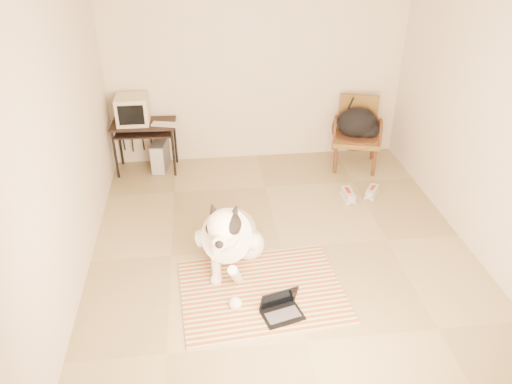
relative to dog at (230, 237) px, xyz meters
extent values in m
plane|color=#9D8C60|center=(0.56, 0.27, -0.38)|extent=(4.50, 4.50, 0.00)
plane|color=beige|center=(0.56, 2.52, 0.97)|extent=(4.50, 0.00, 4.50)
plane|color=beige|center=(0.56, -1.98, 0.97)|extent=(4.50, 0.00, 4.50)
plane|color=beige|center=(-1.44, 0.27, 0.97)|extent=(0.00, 4.50, 4.50)
plane|color=beige|center=(2.56, 0.27, 0.97)|extent=(0.00, 4.50, 4.50)
cube|color=#BB4722|center=(0.30, -0.85, -0.37)|extent=(1.54, 0.35, 0.02)
cube|color=#3E7237|center=(0.28, -0.62, -0.37)|extent=(1.54, 0.35, 0.02)
cube|color=#66366C|center=(0.27, -0.39, -0.37)|extent=(1.54, 0.35, 0.02)
cube|color=yellow|center=(0.25, -0.16, -0.37)|extent=(1.54, 0.35, 0.02)
cube|color=beige|center=(0.23, 0.08, -0.37)|extent=(1.54, 0.35, 0.02)
sphere|color=white|center=(-0.11, 0.23, -0.22)|extent=(0.33, 0.33, 0.33)
sphere|color=white|center=(0.20, 0.16, -0.22)|extent=(0.33, 0.33, 0.33)
ellipsoid|color=white|center=(0.04, 0.18, -0.19)|extent=(0.40, 0.37, 0.33)
ellipsoid|color=white|center=(0.00, -0.01, 0.03)|extent=(0.56, 0.82, 0.71)
cylinder|color=silver|center=(0.00, 0.00, 0.03)|extent=(0.61, 0.73, 0.65)
sphere|color=white|center=(-0.05, -0.21, 0.19)|extent=(0.27, 0.27, 0.27)
sphere|color=white|center=(-0.07, -0.32, 0.36)|extent=(0.30, 0.30, 0.30)
ellipsoid|color=black|center=(-0.03, -0.33, 0.38)|extent=(0.23, 0.26, 0.22)
cylinder|color=white|center=(-0.10, -0.44, 0.31)|extent=(0.16, 0.18, 0.13)
sphere|color=black|center=(-0.12, -0.53, 0.31)|extent=(0.07, 0.07, 0.07)
cone|color=black|center=(-0.16, -0.23, 0.48)|extent=(0.15, 0.17, 0.19)
cone|color=black|center=(0.04, -0.27, 0.48)|extent=(0.15, 0.16, 0.19)
torus|color=silver|center=(-0.06, -0.23, 0.24)|extent=(0.29, 0.19, 0.24)
cylinder|color=white|center=(-0.16, -0.20, -0.14)|extent=(0.12, 0.15, 0.45)
cylinder|color=white|center=(0.02, -0.38, -0.17)|extent=(0.18, 0.41, 0.46)
sphere|color=white|center=(-0.16, -0.23, -0.33)|extent=(0.12, 0.12, 0.12)
sphere|color=white|center=(0.00, -0.59, -0.32)|extent=(0.12, 0.12, 0.12)
cone|color=black|center=(0.09, 0.47, -0.33)|extent=(0.12, 0.46, 0.11)
cube|color=black|center=(0.40, -0.75, -0.35)|extent=(0.41, 0.33, 0.02)
cube|color=#4A4A4C|center=(0.41, -0.76, -0.34)|extent=(0.33, 0.22, 0.00)
cube|color=black|center=(0.38, -0.66, -0.23)|extent=(0.36, 0.17, 0.23)
cube|color=black|center=(0.38, -0.67, -0.23)|extent=(0.32, 0.15, 0.20)
cube|color=black|center=(-0.97, 2.26, 0.30)|extent=(0.85, 0.50, 0.03)
cube|color=black|center=(-0.97, 2.21, 0.19)|extent=(0.75, 0.40, 0.02)
cylinder|color=black|center=(-1.36, 2.08, -0.05)|extent=(0.03, 0.03, 0.66)
cylinder|color=black|center=(-1.34, 2.47, -0.05)|extent=(0.03, 0.03, 0.66)
cylinder|color=black|center=(-0.60, 2.05, -0.05)|extent=(0.03, 0.03, 0.66)
cylinder|color=black|center=(-0.59, 2.44, -0.05)|extent=(0.03, 0.03, 0.66)
cube|color=#C2B698|center=(-1.09, 2.28, 0.49)|extent=(0.41, 0.39, 0.36)
cube|color=black|center=(-1.09, 2.09, 0.49)|extent=(0.32, 0.02, 0.26)
cube|color=#C2B698|center=(-0.68, 2.15, 0.32)|extent=(0.37, 0.22, 0.02)
cube|color=#4A4A4C|center=(-0.80, 2.28, -0.18)|extent=(0.24, 0.45, 0.41)
cube|color=#B2B1B6|center=(-0.83, 2.06, -0.18)|extent=(0.17, 0.04, 0.39)
cube|color=brown|center=(1.87, 2.04, 0.04)|extent=(0.76, 0.75, 0.06)
cylinder|color=#381C0F|center=(1.87, 2.04, 0.08)|extent=(0.58, 0.58, 0.04)
cube|color=brown|center=(1.95, 2.31, 0.32)|extent=(0.52, 0.19, 0.47)
cylinder|color=#381C0F|center=(1.55, 1.87, -0.19)|extent=(0.05, 0.05, 0.38)
cylinder|color=#381C0F|center=(1.70, 2.36, -0.19)|extent=(0.05, 0.05, 0.38)
cylinder|color=#381C0F|center=(2.04, 1.72, -0.19)|extent=(0.05, 0.05, 0.38)
cylinder|color=#381C0F|center=(2.19, 2.21, -0.19)|extent=(0.05, 0.05, 0.38)
ellipsoid|color=black|center=(1.87, 2.07, 0.25)|extent=(0.55, 0.45, 0.41)
ellipsoid|color=black|center=(2.00, 2.01, 0.17)|extent=(0.34, 0.28, 0.23)
cube|color=white|center=(1.55, 1.19, -0.37)|extent=(0.13, 0.31, 0.03)
cube|color=gray|center=(1.55, 1.19, -0.32)|extent=(0.12, 0.30, 0.10)
cube|color=#A52716|center=(1.55, 1.19, -0.28)|extent=(0.05, 0.15, 0.02)
cube|color=white|center=(1.87, 1.23, -0.37)|extent=(0.25, 0.29, 0.03)
cube|color=gray|center=(1.87, 1.23, -0.33)|extent=(0.24, 0.28, 0.09)
cube|color=#A52716|center=(1.87, 1.23, -0.29)|extent=(0.12, 0.14, 0.02)
camera|label=1|loc=(-0.21, -3.97, 2.86)|focal=35.00mm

